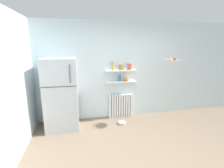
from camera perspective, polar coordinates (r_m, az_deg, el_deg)
name	(u,v)px	position (r m, az deg, el deg)	size (l,w,h in m)	color
ground_plane	(138,146)	(3.59, 8.90, -20.52)	(7.04, 7.04, 0.00)	#7A6651
back_wall	(120,71)	(4.51, 2.66, 4.58)	(7.04, 0.10, 2.60)	silver
side_wall_left	(8,89)	(3.17, -32.50, -1.41)	(0.10, 4.80, 2.60)	silver
refrigerator	(61,94)	(4.10, -17.19, -3.34)	(0.77, 0.75, 1.71)	#B7BABF
radiator	(120,106)	(4.64, 2.96, -7.55)	(0.65, 0.12, 0.66)	white
wall_shelf_lower	(121,82)	(4.41, 3.16, 0.87)	(0.82, 0.22, 0.03)	white
wall_shelf_upper	(121,70)	(4.36, 3.21, 4.77)	(0.82, 0.22, 0.03)	white
storage_jar_0	(113,66)	(4.29, 0.30, 6.38)	(0.09, 0.09, 0.23)	tan
storage_jar_1	(121,67)	(4.34, 3.23, 5.97)	(0.12, 0.12, 0.16)	olive
storage_jar_2	(129,66)	(4.40, 6.09, 6.10)	(0.12, 0.12, 0.17)	#C64C38
vase	(120,78)	(4.38, 2.64, 2.10)	(0.08, 0.08, 0.17)	#38609E
shelf_bowl	(126,79)	(4.44, 5.04, 1.60)	(0.17, 0.17, 0.08)	orange
pet_food_bowl	(122,123)	(4.38, 3.49, -13.29)	(0.20, 0.20, 0.05)	#B7B7BC
hanging_fruit_basket	(173,60)	(4.41, 20.45, 7.93)	(0.35, 0.35, 0.09)	#B2B2B7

